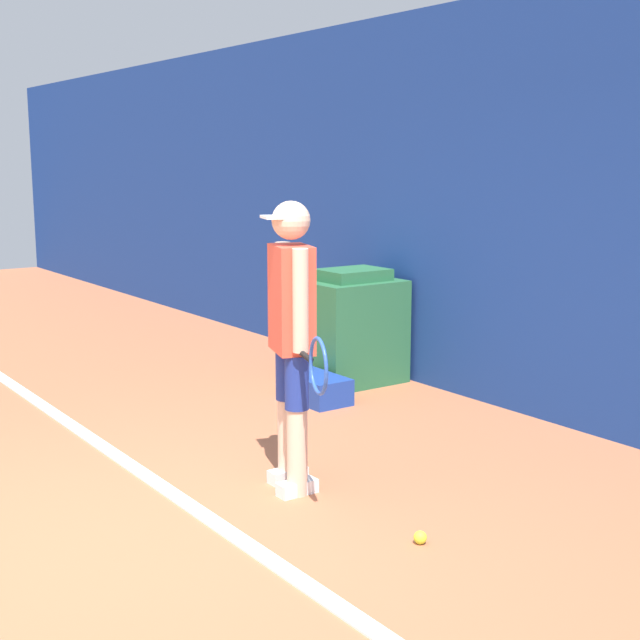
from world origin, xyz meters
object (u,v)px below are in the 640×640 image
at_px(covered_chair, 353,329).
at_px(equipment_bag, 315,388).
at_px(tennis_player, 292,332).
at_px(tennis_ball, 420,537).

height_order(covered_chair, equipment_bag, covered_chair).
height_order(tennis_player, covered_chair, tennis_player).
distance_m(tennis_player, tennis_ball, 1.37).
bearing_deg(covered_chair, equipment_bag, -62.49).
relative_size(tennis_ball, covered_chair, 0.07).
relative_size(tennis_player, tennis_ball, 24.89).
distance_m(tennis_ball, covered_chair, 3.38).
xyz_separation_m(tennis_ball, equipment_bag, (-2.53, 1.12, 0.07)).
bearing_deg(covered_chair, tennis_ball, -31.46).
bearing_deg(covered_chair, tennis_player, -45.12).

